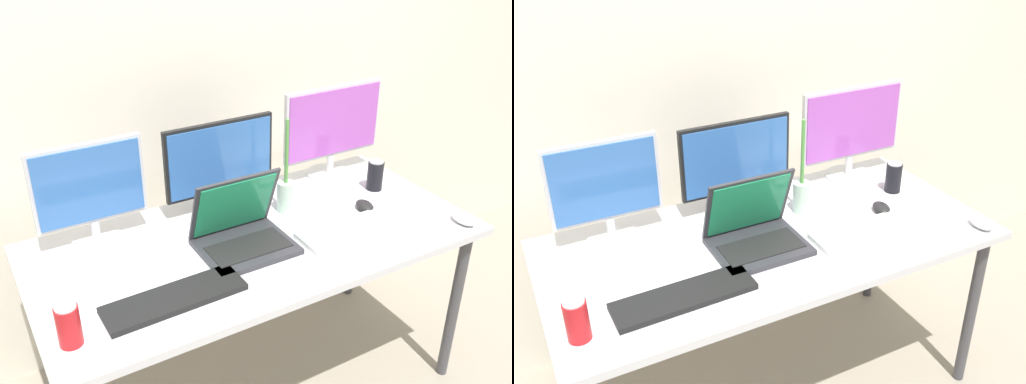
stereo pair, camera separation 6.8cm
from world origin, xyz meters
The scene contains 13 objects.
wall_back centered at (0.00, 0.59, 1.30)m, with size 7.00×0.08×2.60m, color silver.
work_desk centered at (0.00, 0.00, 0.68)m, with size 1.60×0.77×0.74m.
monitor_left centered at (-0.50, 0.25, 0.94)m, with size 0.38×0.17×0.37m.
monitor_center centered at (-0.01, 0.25, 0.93)m, with size 0.44×0.17×0.36m.
monitor_right centered at (0.54, 0.28, 0.96)m, with size 0.48×0.20×0.40m.
laptop_silver centered at (-0.07, -0.03, 0.80)m, with size 0.32×0.26×0.26m.
keyboard_main centered at (0.31, -0.15, 0.75)m, with size 0.40×0.15×0.02m, color white.
keyboard_aux centered at (-0.40, -0.20, 0.75)m, with size 0.44×0.13×0.02m, color black.
mouse_by_keyboard centered at (0.47, -0.04, 0.76)m, with size 0.06×0.09×0.03m, color black.
mouse_by_laptop centered at (0.72, -0.30, 0.76)m, with size 0.06×0.10×0.04m, color silver.
soda_can_near_keyboard centered at (-0.71, -0.23, 0.80)m, with size 0.07×0.07×0.13m.
soda_can_by_laptop centered at (0.62, 0.08, 0.80)m, with size 0.07×0.07×0.13m.
bamboo_vase centered at (0.19, 0.11, 0.82)m, with size 0.07×0.07×0.38m.
Camera 1 is at (-0.87, -1.52, 1.82)m, focal length 40.00 mm.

